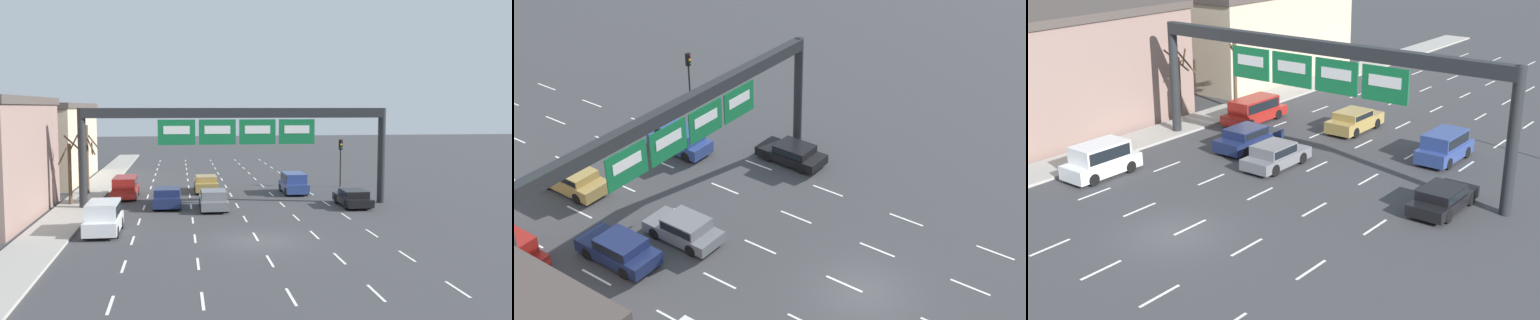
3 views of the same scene
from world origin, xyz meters
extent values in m
plane|color=#3D3D3F|center=(0.00, 0.00, 0.00)|extent=(220.00, 220.00, 0.00)
cube|color=#A8A399|center=(-11.30, 0.00, 0.07)|extent=(2.80, 110.00, 0.15)
cube|color=white|center=(-6.60, -9.00, 0.01)|extent=(0.12, 2.00, 0.01)
cube|color=white|center=(-6.60, -4.00, 0.01)|extent=(0.12, 2.00, 0.01)
cube|color=white|center=(-6.60, 1.00, 0.01)|extent=(0.12, 2.00, 0.01)
cube|color=white|center=(-6.60, 6.00, 0.01)|extent=(0.12, 2.00, 0.01)
cube|color=white|center=(-6.60, 11.00, 0.01)|extent=(0.12, 2.00, 0.01)
cube|color=white|center=(-6.60, 16.00, 0.01)|extent=(0.12, 2.00, 0.01)
cube|color=white|center=(-6.60, 21.00, 0.01)|extent=(0.12, 2.00, 0.01)
cube|color=white|center=(-6.60, 26.00, 0.01)|extent=(0.12, 2.00, 0.01)
cube|color=white|center=(-6.60, 31.00, 0.01)|extent=(0.12, 2.00, 0.01)
cube|color=white|center=(-6.60, 36.00, 0.01)|extent=(0.12, 2.00, 0.01)
cube|color=white|center=(-6.60, 41.00, 0.01)|extent=(0.12, 2.00, 0.01)
cube|color=white|center=(-6.60, 46.00, 0.01)|extent=(0.12, 2.00, 0.01)
cube|color=white|center=(-3.30, -9.00, 0.01)|extent=(0.12, 2.00, 0.01)
cube|color=white|center=(-3.30, -4.00, 0.01)|extent=(0.12, 2.00, 0.01)
cube|color=white|center=(-3.30, 1.00, 0.01)|extent=(0.12, 2.00, 0.01)
cube|color=white|center=(-3.30, 6.00, 0.01)|extent=(0.12, 2.00, 0.01)
cube|color=white|center=(-3.30, 11.00, 0.01)|extent=(0.12, 2.00, 0.01)
cube|color=white|center=(-3.30, 16.00, 0.01)|extent=(0.12, 2.00, 0.01)
cube|color=white|center=(-3.30, 21.00, 0.01)|extent=(0.12, 2.00, 0.01)
cube|color=white|center=(-3.30, 26.00, 0.01)|extent=(0.12, 2.00, 0.01)
cube|color=white|center=(-3.30, 31.00, 0.01)|extent=(0.12, 2.00, 0.01)
cube|color=white|center=(-3.30, 36.00, 0.01)|extent=(0.12, 2.00, 0.01)
cube|color=white|center=(-3.30, 41.00, 0.01)|extent=(0.12, 2.00, 0.01)
cube|color=white|center=(-3.30, 46.00, 0.01)|extent=(0.12, 2.00, 0.01)
cube|color=white|center=(0.00, -9.00, 0.01)|extent=(0.12, 2.00, 0.01)
cube|color=white|center=(0.00, -4.00, 0.01)|extent=(0.12, 2.00, 0.01)
cube|color=white|center=(0.00, 1.00, 0.01)|extent=(0.12, 2.00, 0.01)
cube|color=white|center=(0.00, 6.00, 0.01)|extent=(0.12, 2.00, 0.01)
cube|color=white|center=(0.00, 11.00, 0.01)|extent=(0.12, 2.00, 0.01)
cube|color=white|center=(0.00, 16.00, 0.01)|extent=(0.12, 2.00, 0.01)
cube|color=white|center=(0.00, 21.00, 0.01)|extent=(0.12, 2.00, 0.01)
cube|color=white|center=(0.00, 26.00, 0.01)|extent=(0.12, 2.00, 0.01)
cube|color=white|center=(0.00, 31.00, 0.01)|extent=(0.12, 2.00, 0.01)
cube|color=white|center=(0.00, 36.00, 0.01)|extent=(0.12, 2.00, 0.01)
cube|color=white|center=(0.00, 41.00, 0.01)|extent=(0.12, 2.00, 0.01)
cube|color=white|center=(0.00, 46.00, 0.01)|extent=(0.12, 2.00, 0.01)
cube|color=white|center=(3.30, -9.00, 0.01)|extent=(0.12, 2.00, 0.01)
cube|color=white|center=(3.30, -4.00, 0.01)|extent=(0.12, 2.00, 0.01)
cube|color=white|center=(3.30, 1.00, 0.01)|extent=(0.12, 2.00, 0.01)
cube|color=white|center=(3.30, 6.00, 0.01)|extent=(0.12, 2.00, 0.01)
cube|color=white|center=(3.30, 11.00, 0.01)|extent=(0.12, 2.00, 0.01)
cube|color=white|center=(3.30, 16.00, 0.01)|extent=(0.12, 2.00, 0.01)
cube|color=white|center=(3.30, 21.00, 0.01)|extent=(0.12, 2.00, 0.01)
cube|color=white|center=(3.30, 26.00, 0.01)|extent=(0.12, 2.00, 0.01)
cube|color=white|center=(3.30, 31.00, 0.01)|extent=(0.12, 2.00, 0.01)
cube|color=white|center=(3.30, 36.00, 0.01)|extent=(0.12, 2.00, 0.01)
cube|color=white|center=(3.30, 41.00, 0.01)|extent=(0.12, 2.00, 0.01)
cube|color=white|center=(3.30, 46.00, 0.01)|extent=(0.12, 2.00, 0.01)
cube|color=white|center=(6.60, -9.00, 0.01)|extent=(0.12, 2.00, 0.01)
cube|color=white|center=(6.60, -4.00, 0.01)|extent=(0.12, 2.00, 0.01)
cube|color=white|center=(6.60, 1.00, 0.01)|extent=(0.12, 2.00, 0.01)
cube|color=white|center=(6.60, 6.00, 0.01)|extent=(0.12, 2.00, 0.01)
cube|color=white|center=(6.60, 11.00, 0.01)|extent=(0.12, 2.00, 0.01)
cube|color=white|center=(6.60, 16.00, 0.01)|extent=(0.12, 2.00, 0.01)
cube|color=white|center=(6.60, 21.00, 0.01)|extent=(0.12, 2.00, 0.01)
cube|color=white|center=(6.60, 26.00, 0.01)|extent=(0.12, 2.00, 0.01)
cube|color=white|center=(6.60, 31.00, 0.01)|extent=(0.12, 2.00, 0.01)
cube|color=white|center=(6.60, 36.00, 0.01)|extent=(0.12, 2.00, 0.01)
cube|color=white|center=(6.60, 41.00, 0.01)|extent=(0.12, 2.00, 0.01)
cube|color=white|center=(6.60, 46.00, 0.01)|extent=(0.12, 2.00, 0.01)
cylinder|color=#232628|center=(-10.70, 10.90, 3.50)|extent=(0.56, 0.56, 7.01)
cylinder|color=#232628|center=(10.70, 10.90, 3.50)|extent=(0.56, 0.56, 7.01)
cube|color=#232628|center=(0.00, 10.90, 6.66)|extent=(21.40, 0.60, 0.70)
cube|color=#116B38|center=(-4.25, 10.56, 5.32)|extent=(2.58, 0.08, 1.77)
cube|color=white|center=(-4.25, 10.51, 5.48)|extent=(1.81, 0.02, 0.57)
cube|color=#116B38|center=(-1.42, 10.56, 5.32)|extent=(2.58, 0.08, 1.77)
cube|color=white|center=(-1.42, 10.51, 5.48)|extent=(1.81, 0.02, 0.57)
cube|color=#116B38|center=(1.42, 10.56, 5.32)|extent=(2.58, 0.08, 1.77)
cube|color=white|center=(1.42, 10.51, 5.48)|extent=(1.81, 0.02, 0.57)
cube|color=#116B38|center=(4.25, 10.56, 5.32)|extent=(2.58, 0.08, 1.77)
cube|color=white|center=(4.25, 10.51, 5.48)|extent=(1.81, 0.02, 0.57)
cube|color=#C6B293|center=(-19.13, 27.17, 3.47)|extent=(12.06, 16.45, 6.93)
cube|color=#4C423D|center=(-19.13, 27.17, 7.18)|extent=(12.30, 16.78, 0.50)
cube|color=silver|center=(-8.33, 2.93, 0.57)|extent=(1.81, 4.13, 0.74)
cube|color=silver|center=(-8.33, 2.89, 1.38)|extent=(1.66, 2.89, 0.88)
cube|color=black|center=(-8.33, 2.89, 1.38)|extent=(1.70, 2.66, 0.63)
cylinder|color=black|center=(-9.14, 4.17, 0.33)|extent=(0.22, 0.66, 0.66)
cylinder|color=black|center=(-7.51, 4.17, 0.33)|extent=(0.22, 0.66, 0.66)
cylinder|color=black|center=(-9.14, 1.70, 0.33)|extent=(0.22, 0.66, 0.66)
cylinder|color=black|center=(-7.51, 1.70, 0.33)|extent=(0.22, 0.66, 0.66)
cube|color=black|center=(8.15, 9.64, 0.48)|extent=(1.82, 4.27, 0.55)
cube|color=black|center=(8.15, 9.39, 0.98)|extent=(1.67, 2.22, 0.46)
cube|color=black|center=(8.15, 9.39, 0.98)|extent=(1.71, 2.04, 0.33)
cylinder|color=black|center=(7.33, 10.92, 0.33)|extent=(0.22, 0.66, 0.66)
cylinder|color=black|center=(8.97, 10.92, 0.33)|extent=(0.22, 0.66, 0.66)
cylinder|color=black|center=(7.33, 8.36, 0.33)|extent=(0.22, 0.66, 0.66)
cylinder|color=black|center=(8.97, 8.36, 0.33)|extent=(0.22, 0.66, 0.66)
cube|color=maroon|center=(-8.29, 15.73, 0.50)|extent=(1.83, 4.87, 0.61)
cube|color=maroon|center=(-8.29, 15.68, 1.23)|extent=(1.68, 3.41, 0.84)
cube|color=black|center=(-8.29, 15.68, 1.23)|extent=(1.72, 3.14, 0.60)
cylinder|color=black|center=(-9.12, 17.19, 0.33)|extent=(0.22, 0.66, 0.66)
cylinder|color=black|center=(-7.47, 17.19, 0.33)|extent=(0.22, 0.66, 0.66)
cylinder|color=black|center=(-9.12, 14.27, 0.33)|extent=(0.22, 0.66, 0.66)
cylinder|color=black|center=(-7.47, 14.27, 0.33)|extent=(0.22, 0.66, 0.66)
cube|color=#A88947|center=(-1.90, 18.05, 0.56)|extent=(1.86, 4.33, 0.72)
cube|color=#A88947|center=(-1.90, 17.79, 1.15)|extent=(1.71, 2.25, 0.45)
cube|color=black|center=(-1.90, 17.79, 1.15)|extent=(1.74, 2.07, 0.33)
cylinder|color=black|center=(-2.74, 19.35, 0.33)|extent=(0.22, 0.66, 0.66)
cylinder|color=black|center=(-1.06, 19.35, 0.33)|extent=(0.22, 0.66, 0.66)
cylinder|color=black|center=(-2.74, 16.75, 0.33)|extent=(0.22, 0.66, 0.66)
cylinder|color=black|center=(-1.06, 16.75, 0.33)|extent=(0.22, 0.66, 0.66)
cube|color=slate|center=(-1.78, 9.65, 0.50)|extent=(1.85, 4.16, 0.59)
cube|color=slate|center=(-1.78, 9.40, 1.09)|extent=(1.70, 2.16, 0.58)
cube|color=black|center=(-1.78, 9.40, 1.09)|extent=(1.74, 1.99, 0.42)
cylinder|color=black|center=(-2.62, 10.90, 0.33)|extent=(0.22, 0.66, 0.66)
cylinder|color=black|center=(-0.94, 10.90, 0.33)|extent=(0.22, 0.66, 0.66)
cylinder|color=black|center=(-2.62, 8.40, 0.33)|extent=(0.22, 0.66, 0.66)
cylinder|color=black|center=(-0.94, 8.40, 0.33)|extent=(0.22, 0.66, 0.66)
cube|color=#19234C|center=(-4.97, 11.12, 0.54)|extent=(1.89, 4.33, 0.69)
cube|color=#19234C|center=(-4.97, 10.86, 1.14)|extent=(1.74, 2.25, 0.49)
cube|color=black|center=(-4.97, 10.86, 1.14)|extent=(1.78, 2.07, 0.36)
cylinder|color=black|center=(-5.83, 12.42, 0.33)|extent=(0.22, 0.66, 0.66)
cylinder|color=black|center=(-4.11, 12.42, 0.33)|extent=(0.22, 0.66, 0.66)
cylinder|color=black|center=(-5.83, 9.83, 0.33)|extent=(0.22, 0.66, 0.66)
cylinder|color=black|center=(-4.11, 9.83, 0.33)|extent=(0.22, 0.66, 0.66)
cube|color=navy|center=(5.17, 16.15, 0.57)|extent=(1.81, 4.07, 0.74)
cube|color=navy|center=(5.17, 16.11, 1.32)|extent=(1.67, 2.85, 0.76)
cube|color=black|center=(5.17, 16.11, 1.32)|extent=(1.70, 2.62, 0.55)
cylinder|color=black|center=(4.35, 17.37, 0.33)|extent=(0.22, 0.66, 0.66)
cylinder|color=black|center=(5.99, 17.37, 0.33)|extent=(0.22, 0.66, 0.66)
cylinder|color=black|center=(4.35, 14.93, 0.33)|extent=(0.22, 0.66, 0.66)
cylinder|color=black|center=(5.99, 14.93, 0.33)|extent=(0.22, 0.66, 0.66)
cylinder|color=black|center=(10.12, 19.59, 1.65)|extent=(0.12, 0.12, 3.30)
cube|color=black|center=(10.12, 19.59, 3.75)|extent=(0.30, 0.24, 0.90)
sphere|color=#3D0E0C|center=(10.12, 19.46, 4.05)|extent=(0.20, 0.20, 0.20)
sphere|color=gold|center=(10.12, 19.46, 3.75)|extent=(0.20, 0.20, 0.20)
sphere|color=#0E3515|center=(10.12, 19.46, 3.45)|extent=(0.20, 0.20, 0.20)
cylinder|color=brown|center=(-11.83, 12.35, 2.32)|extent=(0.25, 0.25, 4.34)
cylinder|color=brown|center=(-12.33, 12.56, 3.59)|extent=(0.55, 1.12, 1.24)
cylinder|color=brown|center=(-11.61, 12.70, 4.43)|extent=(0.84, 0.58, 1.33)
cylinder|color=brown|center=(-11.36, 11.75, 4.43)|extent=(1.33, 1.08, 1.43)
cylinder|color=brown|center=(-11.04, 12.31, 4.28)|extent=(0.20, 1.66, 1.82)
cylinder|color=brown|center=(-11.41, 17.43, 2.90)|extent=(0.27, 0.27, 5.49)
cylinder|color=brown|center=(-10.83, 17.15, 4.29)|extent=(0.72, 1.28, 1.17)
cylinder|color=brown|center=(-11.03, 17.21, 3.92)|extent=(0.61, 0.90, 1.39)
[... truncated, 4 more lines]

